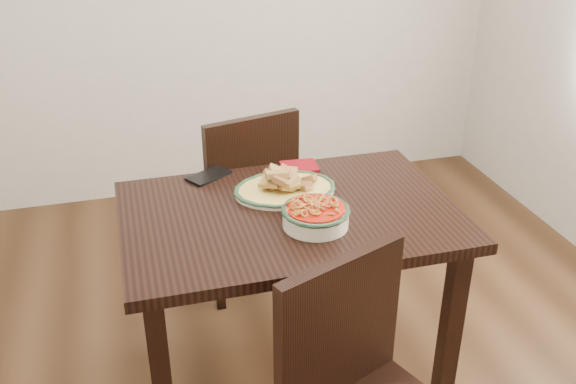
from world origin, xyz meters
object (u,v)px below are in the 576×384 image
object	(u,v)px
fish_plate	(285,181)
dining_table	(290,237)
noodle_bowl	(316,214)
chair_far	(243,193)
smartphone	(209,176)

from	to	relation	value
fish_plate	dining_table	bearing A→B (deg)	-98.44
dining_table	noodle_bowl	distance (m)	0.20
dining_table	noodle_bowl	world-z (taller)	noodle_bowl
noodle_bowl	dining_table	bearing A→B (deg)	114.48
chair_far	noodle_bowl	distance (m)	0.82
noodle_bowl	smartphone	distance (m)	0.53
noodle_bowl	smartphone	world-z (taller)	noodle_bowl
dining_table	chair_far	size ratio (longest dim) A/B	1.27
fish_plate	smartphone	size ratio (longest dim) A/B	2.23
chair_far	noodle_bowl	bearing A→B (deg)	82.79
chair_far	smartphone	distance (m)	0.44
fish_plate	smartphone	xyz separation A→B (m)	(-0.24, 0.20, -0.04)
smartphone	noodle_bowl	bearing A→B (deg)	-91.09
dining_table	noodle_bowl	xyz separation A→B (m)	(0.05, -0.12, 0.15)
chair_far	smartphone	world-z (taller)	chair_far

